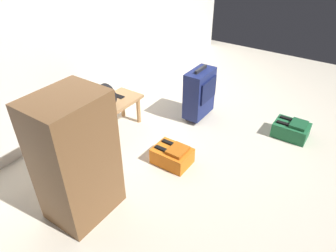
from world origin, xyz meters
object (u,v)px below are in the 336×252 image
suitcase_upright_navy (200,93)px  cell_phone (118,96)px  duffel_bag_black (94,102)px  side_cabinet (76,159)px  bench (104,112)px  backpack_green (291,129)px  backpack_orange (172,155)px

suitcase_upright_navy → cell_phone: bearing=132.5°
duffel_bag_black → side_cabinet: bearing=-141.8°
bench → side_cabinet: side_cabinet is taller
cell_phone → backpack_green: size_ratio=0.38×
duffel_bag_black → suitcase_upright_navy: duffel_bag_black is taller
backpack_orange → backpack_green: size_ratio=1.00×
backpack_orange → side_cabinet: (-0.93, 0.29, 0.46)m
duffel_bag_black → backpack_orange: bearing=-80.8°
bench → side_cabinet: 1.12m
cell_phone → backpack_orange: bearing=-105.9°
backpack_orange → backpack_green: same height
backpack_green → cell_phone: bearing=116.2°
backpack_green → duffel_bag_black: bearing=126.4°
duffel_bag_black → backpack_orange: 1.01m
side_cabinet → backpack_orange: bearing=-17.5°
backpack_green → side_cabinet: size_ratio=0.35×
backpack_orange → side_cabinet: bearing=162.5°
backpack_green → suitcase_upright_navy: bearing=101.9°
cell_phone → side_cabinet: (-1.20, -0.66, 0.17)m
suitcase_upright_navy → backpack_orange: size_ratio=1.77×
duffel_bag_black → backpack_orange: duffel_bag_black is taller
backpack_orange → backpack_green: 1.46m
side_cabinet → cell_phone: bearing=28.7°
cell_phone → backpack_orange: (-0.27, -0.95, -0.28)m
bench → cell_phone: size_ratio=6.94×
cell_phone → suitcase_upright_navy: size_ratio=0.21×
suitcase_upright_navy → side_cabinet: size_ratio=0.61×
side_cabinet → bench: bearing=34.1°
side_cabinet → suitcase_upright_navy: bearing=-2.2°
backpack_orange → side_cabinet: 1.08m
suitcase_upright_navy → side_cabinet: bearing=177.8°
cell_phone → suitcase_upright_navy: bearing=-47.5°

